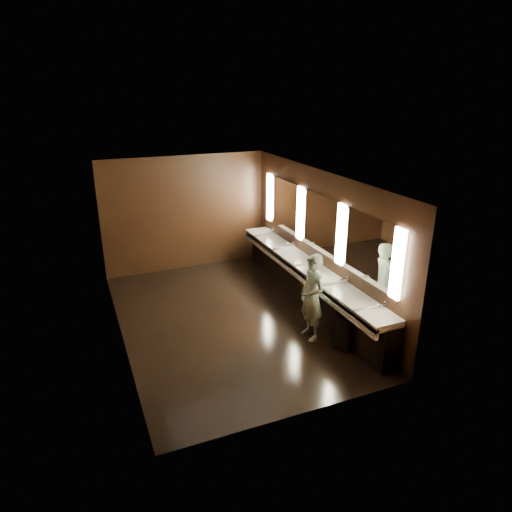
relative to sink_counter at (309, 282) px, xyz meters
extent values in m
plane|color=black|center=(-1.79, 0.00, -0.50)|extent=(6.00, 6.00, 0.00)
cube|color=#2D2D2B|center=(-1.79, 0.00, 2.30)|extent=(4.00, 6.00, 0.02)
cube|color=black|center=(-1.79, 3.00, 0.90)|extent=(4.00, 0.02, 2.80)
cube|color=black|center=(-1.79, -3.00, 0.90)|extent=(4.00, 0.02, 2.80)
cube|color=black|center=(-3.79, 0.00, 0.90)|extent=(0.02, 6.00, 2.80)
cube|color=black|center=(0.21, 0.00, 0.90)|extent=(0.02, 6.00, 2.80)
cube|color=black|center=(0.03, 0.00, -0.09)|extent=(0.36, 5.40, 0.81)
cube|color=white|center=(-0.07, 0.00, 0.35)|extent=(0.55, 5.40, 0.12)
cube|color=white|center=(-0.31, 0.00, 0.27)|extent=(0.06, 5.40, 0.18)
cylinder|color=silver|center=(0.12, -2.20, 0.49)|extent=(0.18, 0.04, 0.04)
cylinder|color=silver|center=(0.12, -1.10, 0.49)|extent=(0.18, 0.04, 0.04)
cylinder|color=silver|center=(0.12, 0.00, 0.49)|extent=(0.18, 0.04, 0.04)
cylinder|color=silver|center=(0.12, 1.10, 0.49)|extent=(0.18, 0.04, 0.04)
cylinder|color=silver|center=(0.12, 2.20, 0.49)|extent=(0.18, 0.04, 0.04)
cube|color=#FFF5CE|center=(0.18, -2.40, 1.25)|extent=(0.06, 0.22, 1.15)
cube|color=white|center=(0.19, -1.60, 1.25)|extent=(0.03, 1.32, 1.15)
cube|color=#FFF5CE|center=(0.18, -0.80, 1.25)|extent=(0.06, 0.23, 1.15)
cube|color=white|center=(0.19, 0.00, 1.25)|extent=(0.03, 1.32, 1.15)
cube|color=#FFF5CE|center=(0.18, 0.80, 1.25)|extent=(0.06, 0.23, 1.15)
cube|color=white|center=(0.19, 1.60, 1.25)|extent=(0.03, 1.32, 1.15)
cube|color=#FFF5CE|center=(0.18, 2.40, 1.25)|extent=(0.06, 0.22, 1.15)
imported|color=#7FB8BD|center=(-0.61, -1.21, 0.31)|extent=(0.41, 0.60, 1.60)
cylinder|color=black|center=(-0.22, -1.73, -0.19)|extent=(0.49, 0.49, 0.61)
camera|label=1|loc=(-4.34, -7.57, 3.84)|focal=32.00mm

